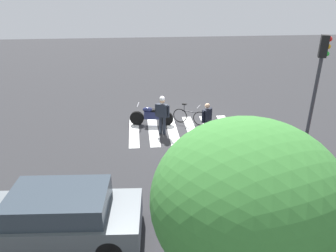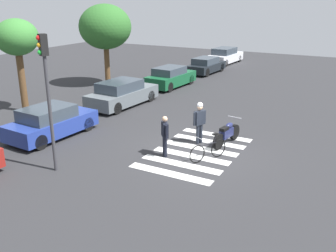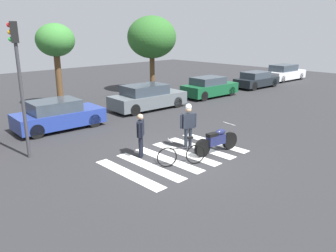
{
  "view_description": "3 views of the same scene",
  "coord_description": "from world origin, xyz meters",
  "px_view_note": "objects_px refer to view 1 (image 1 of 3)",
  "views": [
    {
      "loc": [
        2.02,
        13.44,
        6.2
      ],
      "look_at": [
        0.78,
        1.16,
        0.76
      ],
      "focal_mm": 33.88,
      "sensor_mm": 36.0,
      "label": 1
    },
    {
      "loc": [
        -12.96,
        -5.72,
        5.92
      ],
      "look_at": [
        0.36,
        1.48,
        0.76
      ],
      "focal_mm": 40.5,
      "sensor_mm": 36.0,
      "label": 2
    },
    {
      "loc": [
        -8.33,
        -8.08,
        4.53
      ],
      "look_at": [
        0.75,
        1.22,
        0.77
      ],
      "focal_mm": 35.63,
      "sensor_mm": 36.0,
      "label": 3
    }
  ],
  "objects_px": {
    "leaning_bicycle": "(190,116)",
    "car_blue_hatchback": "(264,201)",
    "car_grey_coupe": "(55,217)",
    "traffic_light_pole": "(317,85)",
    "police_motorcycle": "(152,116)",
    "officer_on_foot": "(207,119)",
    "officer_by_motorcycle": "(162,112)"
  },
  "relations": [
    {
      "from": "leaning_bicycle",
      "to": "car_blue_hatchback",
      "type": "distance_m",
      "value": 7.21
    },
    {
      "from": "car_grey_coupe",
      "to": "traffic_light_pole",
      "type": "height_order",
      "value": "traffic_light_pole"
    },
    {
      "from": "car_blue_hatchback",
      "to": "car_grey_coupe",
      "type": "relative_size",
      "value": 0.88
    },
    {
      "from": "car_blue_hatchback",
      "to": "traffic_light_pole",
      "type": "distance_m",
      "value": 4.47
    },
    {
      "from": "traffic_light_pole",
      "to": "car_blue_hatchback",
      "type": "bearing_deg",
      "value": 46.39
    },
    {
      "from": "leaning_bicycle",
      "to": "traffic_light_pole",
      "type": "bearing_deg",
      "value": 127.92
    },
    {
      "from": "police_motorcycle",
      "to": "car_grey_coupe",
      "type": "bearing_deg",
      "value": 68.41
    },
    {
      "from": "police_motorcycle",
      "to": "leaning_bicycle",
      "type": "xyz_separation_m",
      "value": [
        -1.87,
        0.06,
        -0.08
      ]
    },
    {
      "from": "officer_on_foot",
      "to": "car_grey_coupe",
      "type": "xyz_separation_m",
      "value": [
        5.24,
        5.68,
        -0.22
      ]
    },
    {
      "from": "leaning_bicycle",
      "to": "car_blue_hatchback",
      "type": "bearing_deg",
      "value": 97.44
    },
    {
      "from": "car_blue_hatchback",
      "to": "car_grey_coupe",
      "type": "xyz_separation_m",
      "value": [
        5.71,
        0.17,
        0.03
      ]
    },
    {
      "from": "police_motorcycle",
      "to": "officer_on_foot",
      "type": "bearing_deg",
      "value": 143.88
    },
    {
      "from": "officer_by_motorcycle",
      "to": "car_grey_coupe",
      "type": "relative_size",
      "value": 0.39
    },
    {
      "from": "officer_by_motorcycle",
      "to": "police_motorcycle",
      "type": "bearing_deg",
      "value": -68.2
    },
    {
      "from": "leaning_bicycle",
      "to": "car_grey_coupe",
      "type": "height_order",
      "value": "car_grey_coupe"
    },
    {
      "from": "officer_by_motorcycle",
      "to": "traffic_light_pole",
      "type": "bearing_deg",
      "value": 144.88
    },
    {
      "from": "leaning_bicycle",
      "to": "officer_by_motorcycle",
      "type": "xyz_separation_m",
      "value": [
        1.44,
        1.01,
        0.66
      ]
    },
    {
      "from": "leaning_bicycle",
      "to": "officer_on_foot",
      "type": "relative_size",
      "value": 0.96
    },
    {
      "from": "officer_on_foot",
      "to": "officer_by_motorcycle",
      "type": "bearing_deg",
      "value": -18.21
    },
    {
      "from": "police_motorcycle",
      "to": "officer_by_motorcycle",
      "type": "bearing_deg",
      "value": 111.8
    },
    {
      "from": "officer_by_motorcycle",
      "to": "car_blue_hatchback",
      "type": "xyz_separation_m",
      "value": [
        -2.37,
        6.13,
        -0.39
      ]
    },
    {
      "from": "leaning_bicycle",
      "to": "traffic_light_pole",
      "type": "relative_size",
      "value": 0.33
    },
    {
      "from": "officer_on_foot",
      "to": "traffic_light_pole",
      "type": "relative_size",
      "value": 0.34
    },
    {
      "from": "police_motorcycle",
      "to": "officer_on_foot",
      "type": "height_order",
      "value": "officer_on_foot"
    },
    {
      "from": "leaning_bicycle",
      "to": "officer_by_motorcycle",
      "type": "height_order",
      "value": "officer_by_motorcycle"
    },
    {
      "from": "leaning_bicycle",
      "to": "officer_by_motorcycle",
      "type": "bearing_deg",
      "value": 35.11
    },
    {
      "from": "leaning_bicycle",
      "to": "officer_on_foot",
      "type": "height_order",
      "value": "officer_on_foot"
    },
    {
      "from": "leaning_bicycle",
      "to": "officer_on_foot",
      "type": "bearing_deg",
      "value": 105.71
    },
    {
      "from": "leaning_bicycle",
      "to": "car_grey_coupe",
      "type": "relative_size",
      "value": 0.33
    },
    {
      "from": "car_grey_coupe",
      "to": "traffic_light_pole",
      "type": "bearing_deg",
      "value": -161.02
    },
    {
      "from": "car_blue_hatchback",
      "to": "officer_by_motorcycle",
      "type": "bearing_deg",
      "value": -68.88
    },
    {
      "from": "car_blue_hatchback",
      "to": "traffic_light_pole",
      "type": "xyz_separation_m",
      "value": [
        -2.55,
        -2.67,
        2.52
      ]
    }
  ]
}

